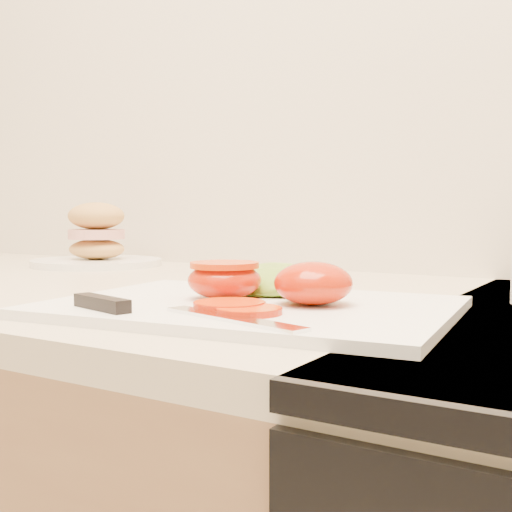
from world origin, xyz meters
The scene contains 8 objects.
cutting_board centered at (0.03, 1.55, 0.94)m, with size 0.38×0.28×0.01m, color white.
tomato_half_dome centered at (0.09, 1.56, 0.96)m, with size 0.08×0.08×0.04m, color red.
tomato_half_cut centered at (-0.01, 1.55, 0.96)m, with size 0.08×0.08×0.04m.
tomato_slice_0 centered at (0.03, 1.50, 0.94)m, with size 0.06×0.06×0.01m, color #E04F0A.
tomato_slice_1 centered at (0.06, 1.49, 0.94)m, with size 0.06×0.06×0.01m, color #E04F0A.
lettuce_leaf_0 centered at (0.00, 1.63, 0.95)m, with size 0.14×0.10×0.03m, color olive.
knife centered at (-0.01, 1.44, 0.94)m, with size 0.25×0.06×0.01m.
sandwich_plate centered at (-0.50, 1.86, 0.97)m, with size 0.23×0.23×0.12m.
Camera 1 is at (0.36, 1.02, 1.03)m, focal length 45.00 mm.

